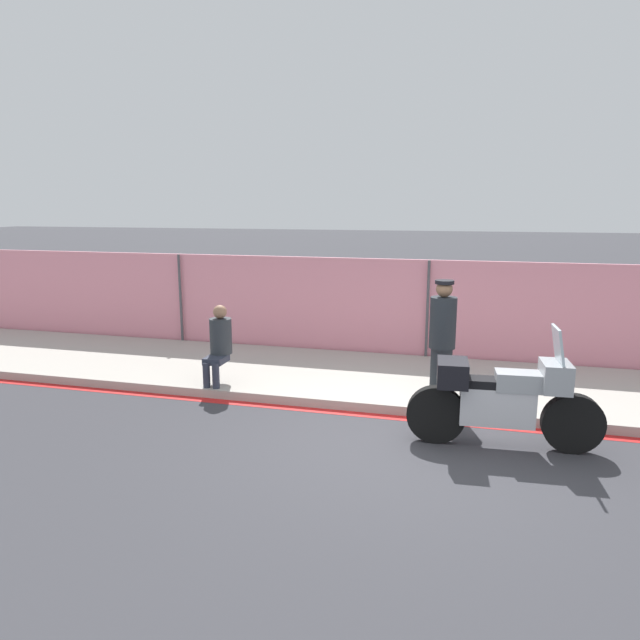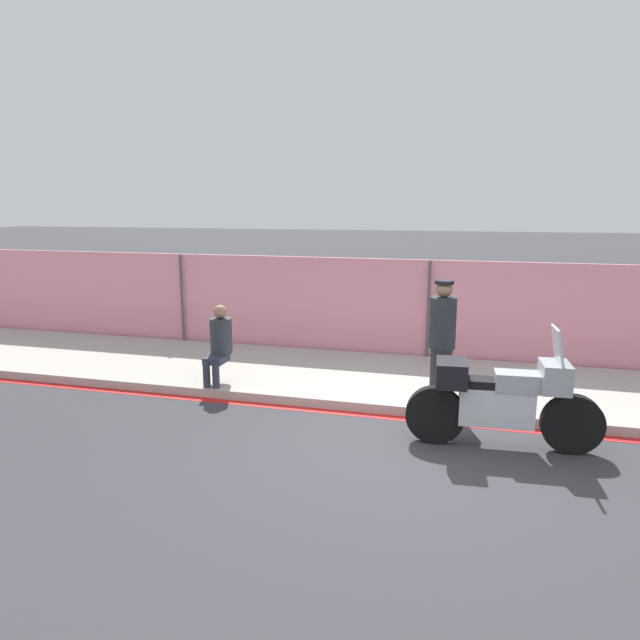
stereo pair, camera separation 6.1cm
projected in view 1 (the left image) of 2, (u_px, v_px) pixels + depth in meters
The scene contains 7 objects.
ground_plane at pixel (401, 447), 6.89m from camera, with size 120.00×120.00×0.00m, color #38383D.
sidewalk at pixel (419, 382), 9.21m from camera, with size 36.82×2.83×0.14m.
curb_paint_stripe at pixel (409, 419), 7.80m from camera, with size 36.82×0.18×0.01m.
storefront_fence at pixel (428, 312), 10.46m from camera, with size 34.98×0.17×1.91m.
motorcycle at pixel (502, 399), 6.79m from camera, with size 2.30×0.59×1.51m.
officer_standing at pixel (442, 338), 8.13m from camera, with size 0.37×0.37×1.71m.
person_seated_on_curb at pixel (219, 340), 8.88m from camera, with size 0.34×0.62×1.22m.
Camera 1 is at (0.69, -6.48, 2.87)m, focal length 32.00 mm.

